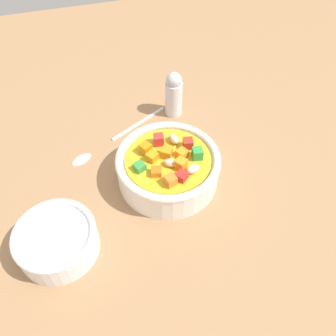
{
  "coord_description": "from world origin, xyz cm",
  "views": [
    {
      "loc": [
        36.07,
        -10.67,
        47.45
      ],
      "look_at": [
        0.0,
        0.0,
        2.88
      ],
      "focal_mm": 37.19,
      "sensor_mm": 36.0,
      "label": 1
    }
  ],
  "objects_px": {
    "spoon": "(112,139)",
    "side_bowl_small": "(57,240)",
    "soup_bowl_main": "(168,167)",
    "pepper_shaker": "(174,94)"
  },
  "relations": [
    {
      "from": "soup_bowl_main",
      "to": "pepper_shaker",
      "type": "bearing_deg",
      "value": 159.86
    },
    {
      "from": "soup_bowl_main",
      "to": "spoon",
      "type": "distance_m",
      "value": 0.15
    },
    {
      "from": "side_bowl_small",
      "to": "pepper_shaker",
      "type": "xyz_separation_m",
      "value": [
        -0.25,
        0.25,
        0.02
      ]
    },
    {
      "from": "side_bowl_small",
      "to": "spoon",
      "type": "bearing_deg",
      "value": 150.29
    },
    {
      "from": "spoon",
      "to": "side_bowl_small",
      "type": "bearing_deg",
      "value": 32.54
    },
    {
      "from": "soup_bowl_main",
      "to": "side_bowl_small",
      "type": "height_order",
      "value": "soup_bowl_main"
    },
    {
      "from": "soup_bowl_main",
      "to": "pepper_shaker",
      "type": "xyz_separation_m",
      "value": [
        -0.16,
        0.06,
        0.02
      ]
    },
    {
      "from": "spoon",
      "to": "pepper_shaker",
      "type": "distance_m",
      "value": 0.15
    },
    {
      "from": "spoon",
      "to": "side_bowl_small",
      "type": "height_order",
      "value": "side_bowl_small"
    },
    {
      "from": "soup_bowl_main",
      "to": "side_bowl_small",
      "type": "relative_size",
      "value": 1.45
    }
  ]
}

